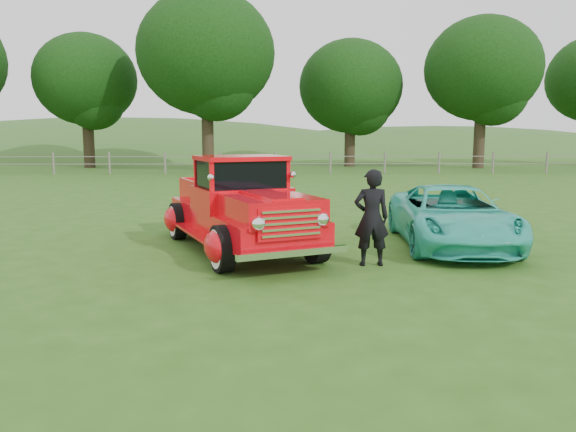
{
  "coord_description": "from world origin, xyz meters",
  "views": [
    {
      "loc": [
        -0.09,
        -8.69,
        2.18
      ],
      "look_at": [
        0.16,
        1.2,
        0.73
      ],
      "focal_mm": 35.0,
      "sensor_mm": 36.0,
      "label": 1
    }
  ],
  "objects_px": {
    "tree_mid_west": "(86,80)",
    "man": "(371,218)",
    "teal_sedan": "(452,216)",
    "tree_near_east": "(351,87)",
    "tree_near_west": "(206,53)",
    "tree_mid_east": "(483,69)",
    "red_pickup": "(240,208)"
  },
  "relations": [
    {
      "from": "red_pickup",
      "to": "man",
      "type": "relative_size",
      "value": 3.28
    },
    {
      "from": "tree_mid_west",
      "to": "tree_near_east",
      "type": "height_order",
      "value": "tree_mid_west"
    },
    {
      "from": "tree_mid_east",
      "to": "man",
      "type": "height_order",
      "value": "tree_mid_east"
    },
    {
      "from": "red_pickup",
      "to": "teal_sedan",
      "type": "relative_size",
      "value": 1.25
    },
    {
      "from": "tree_near_west",
      "to": "tree_near_east",
      "type": "distance_m",
      "value": 9.97
    },
    {
      "from": "tree_near_west",
      "to": "tree_mid_east",
      "type": "height_order",
      "value": "tree_near_west"
    },
    {
      "from": "tree_near_east",
      "to": "tree_mid_east",
      "type": "relative_size",
      "value": 0.88
    },
    {
      "from": "tree_mid_west",
      "to": "teal_sedan",
      "type": "height_order",
      "value": "tree_mid_west"
    },
    {
      "from": "tree_mid_west",
      "to": "teal_sedan",
      "type": "distance_m",
      "value": 30.6
    },
    {
      "from": "tree_near_west",
      "to": "red_pickup",
      "type": "bearing_deg",
      "value": -81.98
    },
    {
      "from": "tree_mid_east",
      "to": "tree_near_west",
      "type": "bearing_deg",
      "value": -173.29
    },
    {
      "from": "tree_mid_east",
      "to": "man",
      "type": "relative_size",
      "value": 5.86
    },
    {
      "from": "tree_mid_west",
      "to": "tree_near_east",
      "type": "xyz_separation_m",
      "value": [
        17.0,
        1.0,
        -0.3
      ]
    },
    {
      "from": "tree_mid_west",
      "to": "tree_mid_east",
      "type": "xyz_separation_m",
      "value": [
        25.0,
        -1.0,
        0.62
      ]
    },
    {
      "from": "tree_mid_west",
      "to": "tree_mid_east",
      "type": "distance_m",
      "value": 25.03
    },
    {
      "from": "man",
      "to": "red_pickup",
      "type": "bearing_deg",
      "value": -31.95
    },
    {
      "from": "tree_mid_west",
      "to": "man",
      "type": "xyz_separation_m",
      "value": [
        13.52,
        -27.56,
        -4.75
      ]
    },
    {
      "from": "tree_near_west",
      "to": "teal_sedan",
      "type": "distance_m",
      "value": 24.93
    },
    {
      "from": "tree_near_east",
      "to": "tree_mid_west",
      "type": "bearing_deg",
      "value": -176.63
    },
    {
      "from": "tree_mid_west",
      "to": "teal_sedan",
      "type": "xyz_separation_m",
      "value": [
        15.36,
        -25.99,
        -4.96
      ]
    },
    {
      "from": "tree_mid_west",
      "to": "man",
      "type": "bearing_deg",
      "value": -63.87
    },
    {
      "from": "tree_mid_east",
      "to": "man",
      "type": "distance_m",
      "value": 29.43
    },
    {
      "from": "tree_near_west",
      "to": "tree_near_east",
      "type": "xyz_separation_m",
      "value": [
        9.0,
        4.0,
        -1.55
      ]
    },
    {
      "from": "tree_near_west",
      "to": "red_pickup",
      "type": "xyz_separation_m",
      "value": [
        3.28,
        -23.26,
        -6.0
      ]
    },
    {
      "from": "tree_near_east",
      "to": "teal_sedan",
      "type": "bearing_deg",
      "value": -93.47
    },
    {
      "from": "teal_sedan",
      "to": "red_pickup",
      "type": "bearing_deg",
      "value": -172.62
    },
    {
      "from": "tree_near_west",
      "to": "man",
      "type": "distance_m",
      "value": 25.88
    },
    {
      "from": "tree_mid_east",
      "to": "teal_sedan",
      "type": "distance_m",
      "value": 27.36
    },
    {
      "from": "tree_near_west",
      "to": "man",
      "type": "relative_size",
      "value": 6.47
    },
    {
      "from": "tree_mid_east",
      "to": "red_pickup",
      "type": "xyz_separation_m",
      "value": [
        -13.72,
        -25.26,
        -5.38
      ]
    },
    {
      "from": "tree_near_east",
      "to": "red_pickup",
      "type": "relative_size",
      "value": 1.58
    },
    {
      "from": "red_pickup",
      "to": "tree_mid_east",
      "type": "bearing_deg",
      "value": 39.09
    }
  ]
}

